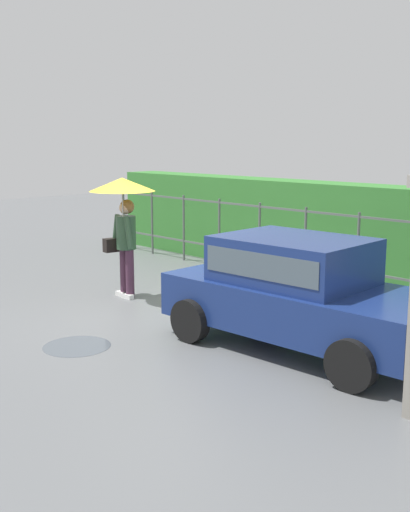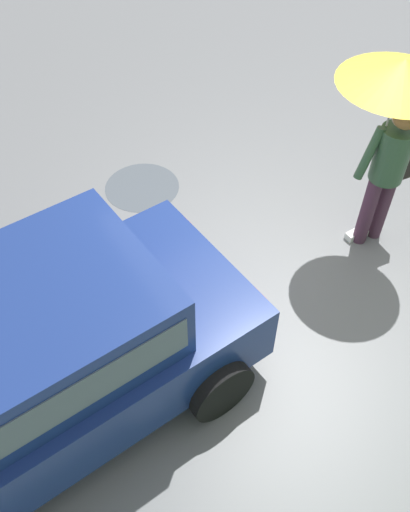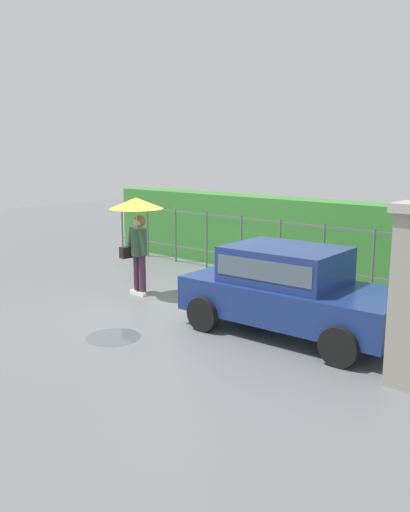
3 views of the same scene
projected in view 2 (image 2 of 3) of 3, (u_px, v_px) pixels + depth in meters
The scene contains 4 objects.
ground_plane at pixel (260, 273), 5.76m from camera, with size 40.00×40.00×0.00m, color slate.
car at pixel (30, 359), 4.13m from camera, with size 3.82×2.03×1.48m.
pedestrian at pixel (397, 108), 4.92m from camera, with size 1.12×1.12×2.11m.
puddle_near at pixel (142, 187), 6.67m from camera, with size 0.91×0.91×0.00m, color #4C545B.
Camera 2 is at (2.50, 2.81, 4.41)m, focal length 38.14 mm.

